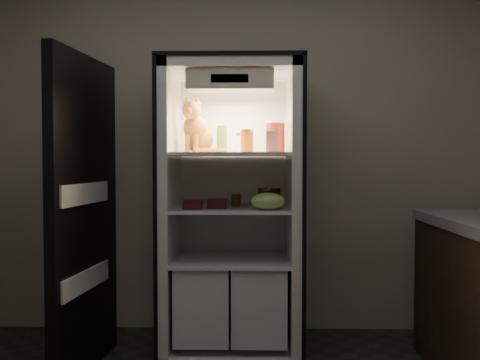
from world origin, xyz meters
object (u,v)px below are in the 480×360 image
(refrigerator, at_px, (232,229))
(condiment_jar, at_px, (236,199))
(berry_box_left, at_px, (193,205))
(parmesan_shaker, at_px, (222,139))
(mayo_tub, at_px, (243,143))
(salsa_jar, at_px, (247,141))
(soda_can_c, at_px, (268,198))
(berry_box_right, at_px, (217,204))
(grape_bag, at_px, (268,201))
(tabby_cat, at_px, (197,132))
(soda_can_a, at_px, (263,197))
(pepper_jar, at_px, (275,137))
(cream_carton, at_px, (272,142))
(soda_can_b, at_px, (275,197))

(refrigerator, bearing_deg, condiment_jar, 37.30)
(condiment_jar, xyz_separation_m, berry_box_left, (-0.26, -0.25, -0.02))
(condiment_jar, bearing_deg, parmesan_shaker, -160.05)
(mayo_tub, relative_size, salsa_jar, 0.93)
(soda_can_c, relative_size, berry_box_right, 0.97)
(parmesan_shaker, distance_m, grape_bag, 0.54)
(salsa_jar, height_order, berry_box_left, salsa_jar)
(tabby_cat, relative_size, berry_box_left, 3.24)
(mayo_tub, relative_size, soda_can_a, 1.12)
(pepper_jar, relative_size, soda_can_a, 1.73)
(parmesan_shaker, relative_size, salsa_jar, 1.21)
(tabby_cat, bearing_deg, cream_carton, -10.33)
(refrigerator, distance_m, pepper_jar, 0.67)
(refrigerator, height_order, berry_box_right, refrigerator)
(parmesan_shaker, distance_m, berry_box_left, 0.49)
(mayo_tub, relative_size, grape_bag, 0.65)
(soda_can_b, bearing_deg, soda_can_c, -134.10)
(condiment_jar, bearing_deg, berry_box_right, -121.86)
(mayo_tub, xyz_separation_m, berry_box_left, (-0.31, -0.35, -0.39))
(tabby_cat, relative_size, parmesan_shaker, 2.04)
(refrigerator, relative_size, salsa_jar, 12.83)
(soda_can_b, relative_size, grape_bag, 0.60)
(mayo_tub, xyz_separation_m, cream_carton, (0.18, -0.34, -0.00))
(soda_can_c, height_order, berry_box_left, soda_can_c)
(condiment_jar, xyz_separation_m, berry_box_right, (-0.11, -0.18, -0.02))
(soda_can_c, distance_m, berry_box_right, 0.34)
(parmesan_shaker, xyz_separation_m, soda_can_a, (0.27, 0.06, -0.38))
(parmesan_shaker, bearing_deg, tabby_cat, 175.32)
(soda_can_a, distance_m, berry_box_right, 0.36)
(salsa_jar, xyz_separation_m, condiment_jar, (-0.07, 0.12, -0.38))
(refrigerator, xyz_separation_m, cream_carton, (0.25, -0.22, 0.56))
(refrigerator, bearing_deg, mayo_tub, 58.90)
(tabby_cat, bearing_deg, salsa_jar, -2.50)
(refrigerator, distance_m, soda_can_a, 0.30)
(berry_box_right, bearing_deg, soda_can_a, 36.24)
(salsa_jar, relative_size, condiment_jar, 1.64)
(tabby_cat, distance_m, salsa_jar, 0.35)
(refrigerator, distance_m, soda_can_b, 0.35)
(refrigerator, distance_m, berry_box_right, 0.26)
(soda_can_b, xyz_separation_m, soda_can_c, (-0.05, -0.05, -0.01))
(soda_can_b, bearing_deg, soda_can_a, 137.51)
(refrigerator, xyz_separation_m, berry_box_right, (-0.09, -0.17, 0.18))
(berry_box_left, bearing_deg, soda_can_a, 32.25)
(condiment_jar, height_order, grape_bag, grape_bag)
(grape_bag, bearing_deg, refrigerator, 132.49)
(refrigerator, distance_m, condiment_jar, 0.20)
(salsa_jar, xyz_separation_m, berry_box_right, (-0.19, -0.06, -0.39))
(soda_can_a, height_order, grape_bag, soda_can_a)
(salsa_jar, height_order, soda_can_a, salsa_jar)
(cream_carton, relative_size, soda_can_b, 1.02)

